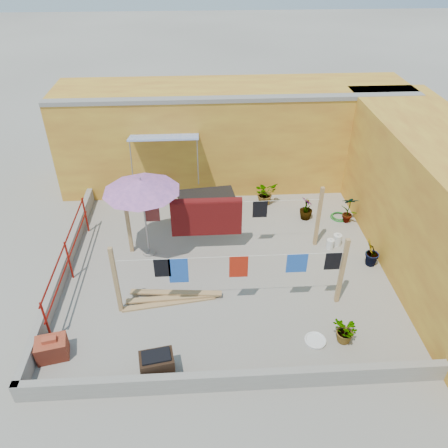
{
  "coord_description": "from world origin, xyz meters",
  "views": [
    {
      "loc": [
        -0.57,
        -8.63,
        7.31
      ],
      "look_at": [
        -0.04,
        0.3,
        1.13
      ],
      "focal_mm": 35.0,
      "sensor_mm": 36.0,
      "label": 1
    }
  ],
  "objects_px": {
    "brazier": "(157,365)",
    "water_jug_b": "(330,244)",
    "white_basin": "(315,340)",
    "patio_umbrella": "(141,186)",
    "outdoor_table": "(206,197)",
    "water_jug_a": "(337,240)",
    "green_hose": "(339,217)",
    "brick_stack": "(52,348)",
    "plant_back_a": "(265,193)"
  },
  "relations": [
    {
      "from": "green_hose",
      "to": "brazier",
      "type": "bearing_deg",
      "value": -133.98
    },
    {
      "from": "brick_stack",
      "to": "green_hose",
      "type": "relative_size",
      "value": 1.31
    },
    {
      "from": "brazier",
      "to": "plant_back_a",
      "type": "relative_size",
      "value": 0.95
    },
    {
      "from": "white_basin",
      "to": "water_jug_a",
      "type": "height_order",
      "value": "water_jug_a"
    },
    {
      "from": "water_jug_a",
      "to": "water_jug_b",
      "type": "bearing_deg",
      "value": -147.41
    },
    {
      "from": "patio_umbrella",
      "to": "brazier",
      "type": "distance_m",
      "value": 4.29
    },
    {
      "from": "brazier",
      "to": "green_hose",
      "type": "xyz_separation_m",
      "value": [
        5.08,
        5.26,
        -0.25
      ]
    },
    {
      "from": "outdoor_table",
      "to": "water_jug_a",
      "type": "height_order",
      "value": "outdoor_table"
    },
    {
      "from": "water_jug_b",
      "to": "plant_back_a",
      "type": "distance_m",
      "value": 2.83
    },
    {
      "from": "brazier",
      "to": "white_basin",
      "type": "distance_m",
      "value": 3.33
    },
    {
      "from": "water_jug_a",
      "to": "water_jug_b",
      "type": "xyz_separation_m",
      "value": [
        -0.23,
        -0.15,
        -0.02
      ]
    },
    {
      "from": "plant_back_a",
      "to": "green_hose",
      "type": "bearing_deg",
      "value": -24.07
    },
    {
      "from": "brazier",
      "to": "water_jug_a",
      "type": "relative_size",
      "value": 1.92
    },
    {
      "from": "white_basin",
      "to": "water_jug_a",
      "type": "distance_m",
      "value": 3.6
    },
    {
      "from": "brazier",
      "to": "plant_back_a",
      "type": "xyz_separation_m",
      "value": [
        2.95,
        6.21,
        0.09
      ]
    },
    {
      "from": "water_jug_a",
      "to": "water_jug_b",
      "type": "distance_m",
      "value": 0.27
    },
    {
      "from": "patio_umbrella",
      "to": "water_jug_a",
      "type": "height_order",
      "value": "patio_umbrella"
    },
    {
      "from": "green_hose",
      "to": "plant_back_a",
      "type": "bearing_deg",
      "value": 155.93
    },
    {
      "from": "white_basin",
      "to": "water_jug_b",
      "type": "xyz_separation_m",
      "value": [
        1.14,
        3.18,
        0.1
      ]
    },
    {
      "from": "outdoor_table",
      "to": "brick_stack",
      "type": "xyz_separation_m",
      "value": [
        -3.25,
        -4.97,
        -0.47
      ]
    },
    {
      "from": "brazier",
      "to": "water_jug_b",
      "type": "relative_size",
      "value": 2.24
    },
    {
      "from": "brazier",
      "to": "white_basin",
      "type": "xyz_separation_m",
      "value": [
        3.26,
        0.62,
        -0.24
      ]
    },
    {
      "from": "outdoor_table",
      "to": "water_jug_a",
      "type": "bearing_deg",
      "value": -24.44
    },
    {
      "from": "patio_umbrella",
      "to": "white_basin",
      "type": "distance_m",
      "value": 5.36
    },
    {
      "from": "white_basin",
      "to": "water_jug_b",
      "type": "bearing_deg",
      "value": 70.28
    },
    {
      "from": "brick_stack",
      "to": "green_hose",
      "type": "xyz_separation_m",
      "value": [
        7.24,
        4.68,
        -0.19
      ]
    },
    {
      "from": "brazier",
      "to": "water_jug_b",
      "type": "distance_m",
      "value": 5.82
    },
    {
      "from": "white_basin",
      "to": "green_hose",
      "type": "bearing_deg",
      "value": 68.65
    },
    {
      "from": "patio_umbrella",
      "to": "water_jug_a",
      "type": "relative_size",
      "value": 6.19
    },
    {
      "from": "patio_umbrella",
      "to": "outdoor_table",
      "type": "xyz_separation_m",
      "value": [
        1.58,
        1.69,
        -1.37
      ]
    },
    {
      "from": "brazier",
      "to": "green_hose",
      "type": "height_order",
      "value": "brazier"
    },
    {
      "from": "brazier",
      "to": "green_hose",
      "type": "bearing_deg",
      "value": 46.02
    },
    {
      "from": "outdoor_table",
      "to": "water_jug_b",
      "type": "bearing_deg",
      "value": -27.96
    },
    {
      "from": "brick_stack",
      "to": "patio_umbrella",
      "type": "bearing_deg",
      "value": 63.03
    },
    {
      "from": "brick_stack",
      "to": "water_jug_b",
      "type": "distance_m",
      "value": 7.31
    },
    {
      "from": "green_hose",
      "to": "brick_stack",
      "type": "bearing_deg",
      "value": -147.14
    },
    {
      "from": "patio_umbrella",
      "to": "white_basin",
      "type": "height_order",
      "value": "patio_umbrella"
    },
    {
      "from": "brick_stack",
      "to": "brazier",
      "type": "bearing_deg",
      "value": -15.09
    },
    {
      "from": "brazier",
      "to": "brick_stack",
      "type": "bearing_deg",
      "value": 164.91
    },
    {
      "from": "patio_umbrella",
      "to": "white_basin",
      "type": "xyz_separation_m",
      "value": [
        3.75,
        -3.25,
        -2.02
      ]
    },
    {
      "from": "outdoor_table",
      "to": "brick_stack",
      "type": "bearing_deg",
      "value": -123.19
    },
    {
      "from": "outdoor_table",
      "to": "green_hose",
      "type": "xyz_separation_m",
      "value": [
        3.99,
        -0.3,
        -0.67
      ]
    },
    {
      "from": "brick_stack",
      "to": "water_jug_b",
      "type": "xyz_separation_m",
      "value": [
        6.56,
        3.21,
        -0.09
      ]
    },
    {
      "from": "brick_stack",
      "to": "outdoor_table",
      "type": "bearing_deg",
      "value": 56.81
    },
    {
      "from": "patio_umbrella",
      "to": "water_jug_a",
      "type": "xyz_separation_m",
      "value": [
        5.12,
        0.08,
        -1.9
      ]
    },
    {
      "from": "plant_back_a",
      "to": "brazier",
      "type": "bearing_deg",
      "value": -115.41
    },
    {
      "from": "patio_umbrella",
      "to": "green_hose",
      "type": "distance_m",
      "value": 6.09
    },
    {
      "from": "brick_stack",
      "to": "white_basin",
      "type": "bearing_deg",
      "value": 0.41
    },
    {
      "from": "outdoor_table",
      "to": "green_hose",
      "type": "bearing_deg",
      "value": -4.24
    },
    {
      "from": "brazier",
      "to": "water_jug_b",
      "type": "xyz_separation_m",
      "value": [
        4.4,
        3.8,
        -0.14
      ]
    }
  ]
}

